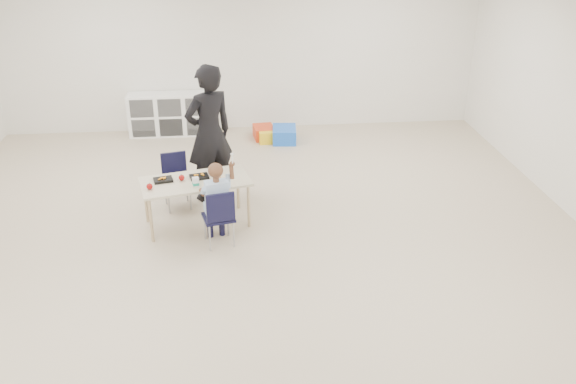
{
  "coord_description": "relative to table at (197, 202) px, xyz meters",
  "views": [
    {
      "loc": [
        -0.19,
        -5.65,
        3.58
      ],
      "look_at": [
        0.36,
        0.03,
        0.85
      ],
      "focal_mm": 38.0,
      "sensor_mm": 36.0,
      "label": 1
    }
  ],
  "objects": [
    {
      "name": "room",
      "position": [
        0.65,
        -1.0,
        1.1
      ],
      "size": [
        9.0,
        9.02,
        2.8
      ],
      "color": "#BEAC92",
      "rests_on": "ground"
    },
    {
      "name": "table",
      "position": [
        0.0,
        0.0,
        0.0
      ],
      "size": [
        1.39,
        0.91,
        0.59
      ],
      "rotation": [
        0.0,
        0.0,
        0.23
      ],
      "color": "beige",
      "rests_on": "ground"
    },
    {
      "name": "chair_near",
      "position": [
        0.27,
        -0.49,
        0.05
      ],
      "size": [
        0.4,
        0.39,
        0.7
      ],
      "primitive_type": null,
      "rotation": [
        0.0,
        0.0,
        0.23
      ],
      "color": "black",
      "rests_on": "ground"
    },
    {
      "name": "chair_far",
      "position": [
        -0.27,
        0.49,
        0.05
      ],
      "size": [
        0.4,
        0.39,
        0.7
      ],
      "primitive_type": null,
      "rotation": [
        0.0,
        0.0,
        0.23
      ],
      "color": "black",
      "rests_on": "ground"
    },
    {
      "name": "child",
      "position": [
        0.27,
        -0.49,
        0.26
      ],
      "size": [
        0.56,
        0.56,
        1.11
      ],
      "primitive_type": null,
      "rotation": [
        0.0,
        0.0,
        0.23
      ],
      "color": "#BCD3FF",
      "rests_on": "chair_near"
    },
    {
      "name": "lunch_tray_near",
      "position": [
        0.05,
        0.07,
        0.3
      ],
      "size": [
        0.25,
        0.21,
        0.03
      ],
      "primitive_type": "cube",
      "rotation": [
        0.0,
        0.0,
        0.23
      ],
      "color": "black",
      "rests_on": "table"
    },
    {
      "name": "lunch_tray_far",
      "position": [
        -0.38,
        0.02,
        0.3
      ],
      "size": [
        0.25,
        0.21,
        0.03
      ],
      "primitive_type": "cube",
      "rotation": [
        0.0,
        0.0,
        0.23
      ],
      "color": "black",
      "rests_on": "table"
    },
    {
      "name": "milk_carton",
      "position": [
        0.01,
        -0.15,
        0.34
      ],
      "size": [
        0.08,
        0.08,
        0.1
      ],
      "primitive_type": "cube",
      "rotation": [
        0.0,
        0.0,
        0.23
      ],
      "color": "white",
      "rests_on": "table"
    },
    {
      "name": "bread_roll",
      "position": [
        0.27,
        -0.04,
        0.32
      ],
      "size": [
        0.09,
        0.09,
        0.07
      ],
      "primitive_type": "ellipsoid",
      "color": "tan",
      "rests_on": "table"
    },
    {
      "name": "apple_near",
      "position": [
        -0.16,
        0.01,
        0.32
      ],
      "size": [
        0.07,
        0.07,
        0.07
      ],
      "primitive_type": "sphere",
      "color": "maroon",
      "rests_on": "table"
    },
    {
      "name": "apple_far",
      "position": [
        -0.51,
        -0.2,
        0.32
      ],
      "size": [
        0.07,
        0.07,
        0.07
      ],
      "primitive_type": "sphere",
      "color": "maroon",
      "rests_on": "table"
    },
    {
      "name": "cubby_shelf",
      "position": [
        -0.55,
        3.28,
        0.05
      ],
      "size": [
        1.4,
        0.4,
        0.7
      ],
      "primitive_type": "cube",
      "color": "white",
      "rests_on": "ground"
    },
    {
      "name": "adult",
      "position": [
        0.17,
        0.73,
        0.6
      ],
      "size": [
        0.78,
        0.71,
        1.8
      ],
      "primitive_type": "imported",
      "rotation": [
        0.0,
        0.0,
        3.68
      ],
      "color": "black",
      "rests_on": "ground"
    },
    {
      "name": "bin_red",
      "position": [
        0.99,
        2.92,
        -0.2
      ],
      "size": [
        0.36,
        0.44,
        0.2
      ],
      "primitive_type": "cube",
      "rotation": [
        0.0,
        0.0,
        0.1
      ],
      "color": "red",
      "rests_on": "ground"
    },
    {
      "name": "bin_yellow",
      "position": [
        1.05,
        2.8,
        -0.2
      ],
      "size": [
        0.34,
        0.42,
        0.2
      ],
      "primitive_type": "cube",
      "rotation": [
        0.0,
        0.0,
        0.07
      ],
      "color": "yellow",
      "rests_on": "ground"
    },
    {
      "name": "bin_blue",
      "position": [
        1.32,
        2.73,
        -0.18
      ],
      "size": [
        0.41,
        0.51,
        0.24
      ],
      "primitive_type": "cube",
      "rotation": [
        0.0,
        0.0,
        -0.08
      ],
      "color": "blue",
      "rests_on": "ground"
    }
  ]
}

